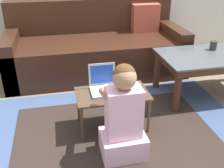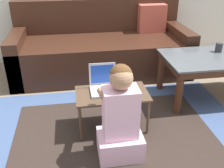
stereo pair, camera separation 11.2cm
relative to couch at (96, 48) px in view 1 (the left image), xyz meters
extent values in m
plane|color=#7F705B|center=(-0.05, -1.27, -0.30)|extent=(16.00, 16.00, 0.00)
cube|color=#3D517A|center=(-0.07, -1.48, -0.30)|extent=(2.39, 1.81, 0.01)
cube|color=#2D231E|center=(-0.07, -1.48, -0.30)|extent=(1.72, 1.30, 0.00)
cube|color=#381E14|center=(-0.01, -0.06, -0.08)|extent=(2.18, 0.95, 0.45)
cube|color=#381E14|center=(-0.01, 0.31, 0.36)|extent=(2.18, 0.21, 0.43)
cube|color=#381E14|center=(-1.02, -0.06, -0.02)|extent=(0.16, 0.95, 0.57)
cube|color=#381E14|center=(1.00, -0.06, -0.02)|extent=(0.16, 0.95, 0.57)
cube|color=#B24C3D|center=(0.70, 0.14, 0.33)|extent=(0.36, 0.14, 0.36)
cube|color=#4C5156|center=(1.10, -0.92, 0.16)|extent=(1.12, 0.64, 0.02)
cube|color=#422314|center=(1.10, -0.92, 0.11)|extent=(1.08, 0.61, 0.07)
cylinder|color=#422314|center=(0.60, -1.18, -0.08)|extent=(0.07, 0.07, 0.45)
cylinder|color=#422314|center=(0.60, -0.65, -0.08)|extent=(0.07, 0.07, 0.45)
cube|color=#4C3828|center=(-0.07, -1.30, 0.04)|extent=(0.62, 0.36, 0.02)
cylinder|color=#4C3828|center=(-0.35, -1.45, -0.14)|extent=(0.02, 0.02, 0.34)
cylinder|color=#4C3828|center=(0.22, -1.45, -0.14)|extent=(0.02, 0.02, 0.34)
cylinder|color=#4C3828|center=(-0.35, -1.14, -0.14)|extent=(0.02, 0.02, 0.34)
cylinder|color=#4C3828|center=(0.22, -1.14, -0.14)|extent=(0.02, 0.02, 0.34)
cube|color=#B7BCC6|center=(-0.13, -1.27, 0.06)|extent=(0.23, 0.22, 0.02)
cube|color=silver|center=(-0.13, -1.29, 0.07)|extent=(0.19, 0.13, 0.00)
cube|color=#B7BCC6|center=(-0.13, -1.16, 0.17)|extent=(0.23, 0.01, 0.21)
cube|color=#1E47B7|center=(-0.13, -1.17, 0.17)|extent=(0.20, 0.00, 0.17)
ellipsoid|color=#B2B7C1|center=(0.05, -1.33, 0.06)|extent=(0.08, 0.10, 0.03)
cube|color=#E5B2CC|center=(-0.07, -1.67, -0.21)|extent=(0.34, 0.27, 0.20)
cube|color=#E5B2CC|center=(-0.07, -1.67, 0.09)|extent=(0.25, 0.18, 0.39)
sphere|color=#9E7556|center=(-0.07, -1.67, 0.37)|extent=(0.17, 0.17, 0.17)
sphere|color=brown|center=(-0.07, -1.66, 0.38)|extent=(0.16, 0.16, 0.16)
cylinder|color=#9E7556|center=(-0.18, -1.56, 0.20)|extent=(0.06, 0.24, 0.12)
cylinder|color=#9E7556|center=(0.05, -1.56, 0.20)|extent=(0.06, 0.24, 0.12)
cylinder|color=#2D2D33|center=(1.17, -0.79, 0.22)|extent=(0.07, 0.07, 0.10)
camera|label=1|loc=(-0.49, -3.21, 1.14)|focal=42.00mm
camera|label=2|loc=(-0.38, -3.23, 1.14)|focal=42.00mm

